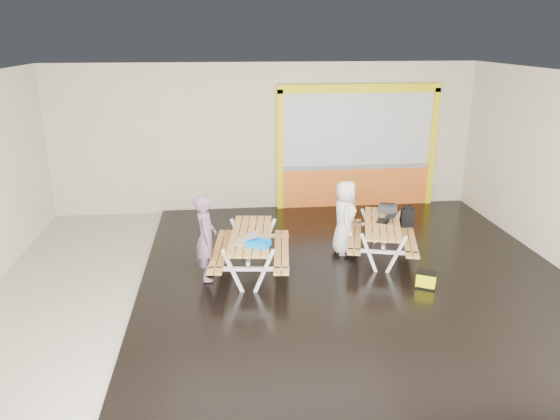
{
  "coord_description": "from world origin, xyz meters",
  "views": [
    {
      "loc": [
        -1.02,
        -8.35,
        4.12
      ],
      "look_at": [
        0.0,
        0.9,
        1.0
      ],
      "focal_mm": 33.97,
      "sensor_mm": 36.0,
      "label": 1
    }
  ],
  "objects": [
    {
      "name": "room",
      "position": [
        0.0,
        0.0,
        1.75
      ],
      "size": [
        10.02,
        8.02,
        3.52
      ],
      "color": "#BDB4A0",
      "rests_on": "ground"
    },
    {
      "name": "deck",
      "position": [
        1.25,
        0.0,
        0.03
      ],
      "size": [
        7.5,
        7.98,
        0.05
      ],
      "primitive_type": "cube",
      "color": "black",
      "rests_on": "room"
    },
    {
      "name": "kiosk",
      "position": [
        2.2,
        3.93,
        1.44
      ],
      "size": [
        3.88,
        0.16,
        3.0
      ],
      "color": "orange",
      "rests_on": "room"
    },
    {
      "name": "picnic_table_left",
      "position": [
        -0.58,
        0.28,
        0.6
      ],
      "size": [
        1.54,
        2.1,
        0.78
      ],
      "color": "#DB9648",
      "rests_on": "deck"
    },
    {
      "name": "picnic_table_right",
      "position": [
        1.92,
        0.72,
        0.57
      ],
      "size": [
        1.68,
        2.1,
        0.74
      ],
      "color": "#DB9648",
      "rests_on": "deck"
    },
    {
      "name": "person_left",
      "position": [
        -1.36,
        0.11,
        0.82
      ],
      "size": [
        0.38,
        0.56,
        1.51
      ],
      "primitive_type": "imported",
      "rotation": [
        0.0,
        0.0,
        1.6
      ],
      "color": "slate",
      "rests_on": "deck"
    },
    {
      "name": "person_right",
      "position": [
        1.26,
        1.0,
        0.77
      ],
      "size": [
        0.56,
        0.76,
        1.44
      ],
      "primitive_type": "imported",
      "rotation": [
        0.0,
        0.0,
        1.42
      ],
      "color": "white",
      "rests_on": "deck"
    },
    {
      "name": "laptop_left",
      "position": [
        -0.68,
        -0.09,
        0.84
      ],
      "size": [
        0.42,
        0.39,
        0.16
      ],
      "color": "silver",
      "rests_on": "picnic_table_left"
    },
    {
      "name": "laptop_right",
      "position": [
        1.99,
        0.77,
        0.79
      ],
      "size": [
        0.44,
        0.42,
        0.14
      ],
      "color": "black",
      "rests_on": "picnic_table_right"
    },
    {
      "name": "blue_pouch",
      "position": [
        -0.49,
        -0.29,
        0.84
      ],
      "size": [
        0.43,
        0.39,
        0.1
      ],
      "primitive_type": "cube",
      "rotation": [
        0.0,
        0.0,
        -0.51
      ],
      "color": "#006DE0",
      "rests_on": "picnic_table_left"
    },
    {
      "name": "toolbox",
      "position": [
        2.18,
        1.26,
        0.82
      ],
      "size": [
        0.4,
        0.3,
        0.21
      ],
      "color": "black",
      "rests_on": "picnic_table_right"
    },
    {
      "name": "backpack",
      "position": [
        2.57,
        1.19,
        0.68
      ],
      "size": [
        0.27,
        0.19,
        0.43
      ],
      "color": "black",
      "rests_on": "picnic_table_right"
    },
    {
      "name": "dark_case",
      "position": [
        1.31,
        0.93,
        0.12
      ],
      "size": [
        0.42,
        0.37,
        0.13
      ],
      "primitive_type": "cube",
      "rotation": [
        0.0,
        0.0,
        -0.37
      ],
      "color": "black",
      "rests_on": "deck"
    },
    {
      "name": "fluke_bag",
      "position": [
        2.3,
        -0.63,
        0.19
      ],
      "size": [
        0.39,
        0.34,
        0.28
      ],
      "color": "black",
      "rests_on": "deck"
    }
  ]
}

